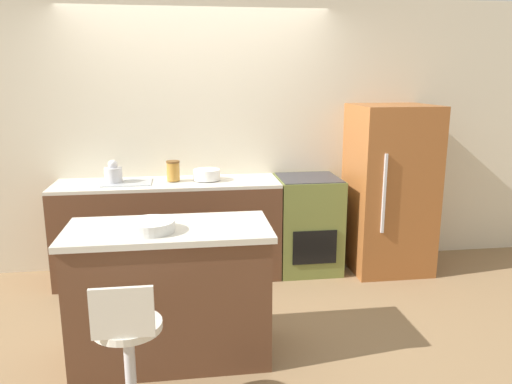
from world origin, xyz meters
name	(u,v)px	position (x,y,z in m)	size (l,w,h in m)	color
ground_plane	(205,287)	(0.00, 0.00, 0.00)	(14.00, 14.00, 0.00)	#8E704C
wall_back	(199,136)	(0.00, 0.63, 1.30)	(8.00, 0.06, 2.60)	beige
back_counter	(169,230)	(-0.31, 0.31, 0.46)	(2.06, 0.58, 0.93)	brown
kitchen_island	(171,293)	(-0.26, -1.12, 0.46)	(1.33, 0.63, 0.92)	brown
oven_range	(308,224)	(1.03, 0.31, 0.46)	(0.59, 0.59, 0.93)	olive
refrigerator	(389,189)	(1.82, 0.25, 0.81)	(0.74, 0.74, 1.61)	#995628
stool_chair	(129,355)	(-0.46, -1.81, 0.44)	(0.37, 0.37, 0.88)	#B7B7BC
kettle	(113,173)	(-0.79, 0.33, 1.01)	(0.16, 0.16, 0.21)	silver
mixing_bowl	(207,174)	(0.06, 0.33, 0.98)	(0.25, 0.25, 0.10)	white
canister_jar	(173,171)	(-0.25, 0.33, 1.02)	(0.12, 0.12, 0.18)	#B77F33
fruit_bowl	(150,226)	(-0.36, -1.20, 0.96)	(0.31, 0.31, 0.07)	white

